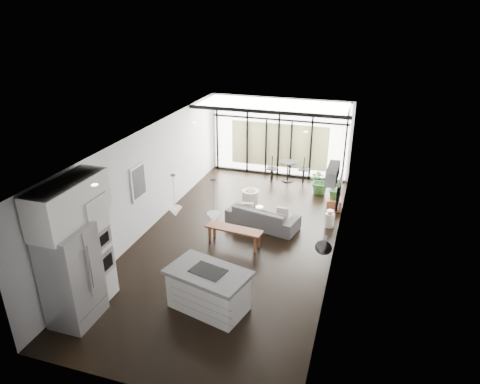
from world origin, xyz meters
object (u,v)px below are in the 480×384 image
Objects in this scene: island at (209,290)px; tv at (339,191)px; sofa at (263,213)px; pouf at (251,197)px; console_bench at (234,236)px; milk_can at (330,218)px; fridge at (72,276)px.

tv is at bearing 74.84° from island.
sofa reaches higher than pouf.
island is at bearing -77.57° from console_bench.
tv reaches higher than milk_can.
fridge reaches higher than console_bench.
fridge is 1.33× the size of console_bench.
console_bench is 2.96× the size of milk_can.
island is 3.02× the size of pouf.
sofa is at bearing -178.59° from tv.
console_bench is 1.35× the size of tv.
console_bench is (-0.29, 2.53, -0.20)m from island.
pouf is 1.07× the size of milk_can.
island is 0.80× the size of sofa.
tv is (2.00, 0.05, 0.91)m from sofa.
milk_can is 0.46× the size of tv.
island reaches higher than pouf.
fridge is 3.94× the size of milk_can.
pouf is at bearing 154.97° from tv.
fridge is 6.88m from milk_can.
console_bench is 2.55m from pouf.
milk_can is (2.24, 1.72, 0.01)m from console_bench.
milk_can reaches higher than pouf.
fridge reaches higher than island.
milk_can is (1.95, 4.26, -0.19)m from island.
sofa is 1.83× the size of tv.
fridge is at bearing -106.22° from pouf.
island is 3.75m from sofa.
sofa is 1.36× the size of console_bench.
pouf is at bearing -48.94° from sofa.
console_bench is 2.82m from milk_can.
tv reaches higher than pouf.
fridge is 0.98× the size of sofa.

